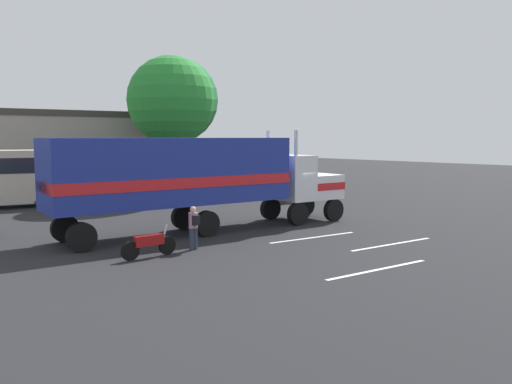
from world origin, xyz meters
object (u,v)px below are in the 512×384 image
person_bystander (194,226)px  tree_center (171,100)px  parked_bus (23,172)px  semi_truck (196,175)px  motorcycle (149,244)px  tree_left (176,100)px

person_bystander → tree_center: size_ratio=0.17×
person_bystander → parked_bus: size_ratio=0.14×
person_bystander → tree_center: (8.41, 13.93, 5.69)m
parked_bus → semi_truck: bearing=-80.0°
semi_truck → parked_bus: bearing=100.0°
semi_truck → motorcycle: size_ratio=6.80×
parked_bus → motorcycle: 17.07m
tree_left → tree_center: 7.30m
tree_left → tree_center: tree_left is taller
semi_truck → parked_bus: semi_truck is taller
tree_left → motorcycle: bearing=-126.5°
person_bystander → motorcycle: person_bystander is taller
parked_bus → tree_left: bearing=12.5°
person_bystander → tree_left: tree_left is taller
person_bystander → motorcycle: (-1.89, 0.00, -0.41)m
semi_truck → tree_center: tree_center is taller
motorcycle → person_bystander: bearing=-0.1°
motorcycle → parked_bus: bearing=84.5°
motorcycle → tree_left: tree_left is taller
tree_center → motorcycle: bearing=-126.5°
tree_left → parked_bus: bearing=-167.5°
semi_truck → person_bystander: (-2.22, -2.82, -1.63)m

